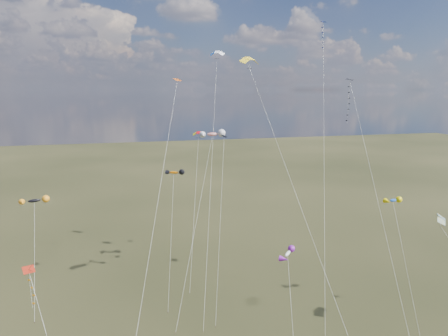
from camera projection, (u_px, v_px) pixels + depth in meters
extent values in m
cube|color=black|center=(350.00, 80.00, 55.15)|extent=(1.30, 1.31, 0.30)
cylinder|color=silver|center=(381.00, 216.00, 45.34)|extent=(5.51, 25.50, 30.93)
cube|color=#0C1448|center=(323.00, 22.00, 59.80)|extent=(0.93, 0.90, 0.29)
cylinder|color=silver|center=(324.00, 169.00, 49.98)|extent=(11.44, 25.77, 39.59)
cube|color=black|center=(224.00, 136.00, 60.70)|extent=(1.04, 1.05, 0.33)
cylinder|color=silver|center=(220.00, 223.00, 55.61)|extent=(4.77, 14.10, 22.61)
cube|color=#332316|center=(215.00, 327.00, 50.50)|extent=(0.10, 0.10, 0.12)
cube|color=#A12210|center=(29.00, 270.00, 34.87)|extent=(1.21, 1.17, 0.39)
cube|color=#CE5213|center=(177.00, 80.00, 53.53)|extent=(1.24, 1.22, 0.35)
cylinder|color=silver|center=(154.00, 223.00, 43.00)|extent=(9.27, 26.04, 30.88)
cylinder|color=silver|center=(305.00, 214.00, 41.85)|extent=(3.84, 27.51, 33.51)
cylinder|color=silver|center=(211.00, 171.00, 58.19)|extent=(7.53, 23.68, 35.78)
cube|color=#332316|center=(203.00, 332.00, 49.46)|extent=(0.10, 0.10, 0.12)
cylinder|color=silver|center=(194.00, 208.00, 63.06)|extent=(4.03, 12.72, 22.44)
cube|color=#332316|center=(190.00, 294.00, 58.68)|extent=(0.10, 0.10, 0.12)
ellipsoid|color=black|center=(34.00, 201.00, 59.44)|extent=(3.74, 2.17, 1.12)
cylinder|color=silver|center=(34.00, 257.00, 55.43)|extent=(1.09, 11.41, 13.31)
cube|color=#332316|center=(34.00, 322.00, 51.41)|extent=(0.10, 0.10, 0.12)
ellipsoid|color=orange|center=(174.00, 172.00, 61.11)|extent=(2.99, 2.17, 1.05)
cylinder|color=silver|center=(171.00, 238.00, 57.43)|extent=(2.58, 10.57, 17.10)
cube|color=#332316|center=(168.00, 312.00, 53.74)|extent=(0.10, 0.10, 0.12)
ellipsoid|color=white|center=(288.00, 253.00, 38.46)|extent=(2.28, 2.51, 0.71)
ellipsoid|color=red|center=(212.00, 134.00, 62.67)|extent=(3.40, 1.73, 1.47)
cylinder|color=silver|center=(196.00, 222.00, 55.94)|extent=(8.55, 16.59, 22.69)
cube|color=#332316|center=(175.00, 333.00, 49.20)|extent=(0.10, 0.10, 0.12)
ellipsoid|color=blue|center=(393.00, 200.00, 53.63)|extent=(2.04, 0.96, 0.89)
cylinder|color=silver|center=(406.00, 267.00, 50.47)|extent=(1.71, 9.27, 14.94)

